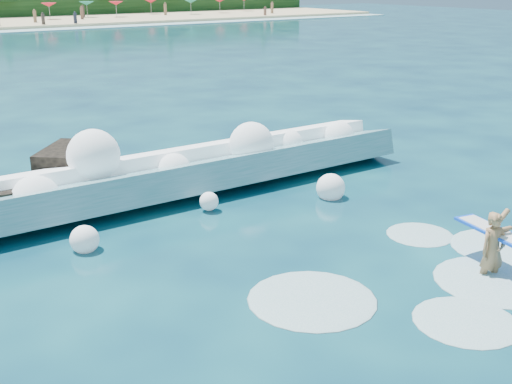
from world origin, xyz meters
The scene contains 5 objects.
ground centered at (0.00, 0.00, 0.00)m, with size 200.00×200.00×0.00m, color #07253F.
breaking_wave centered at (0.85, 6.27, 0.50)m, with size 16.50×2.64×1.42m.
surfer_with_board centered at (4.49, -2.30, 0.61)m, with size 1.10×2.87×1.66m.
wave_spray centered at (0.52, 6.10, 0.95)m, with size 14.81×4.47×2.17m.
surf_foam centered at (3.58, -1.86, 0.00)m, with size 8.77×5.15×0.13m.
Camera 1 is at (-6.49, -9.42, 5.91)m, focal length 45.00 mm.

